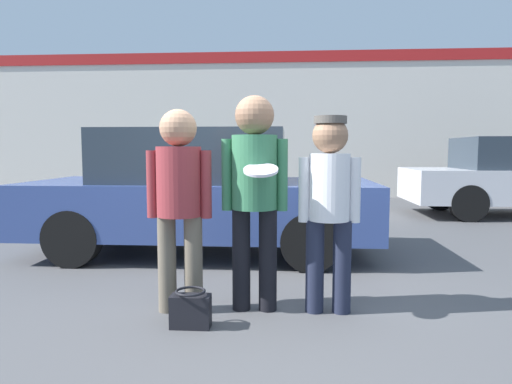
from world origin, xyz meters
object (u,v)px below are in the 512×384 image
parked_car_near (201,192)px  shrub (197,180)px  person_left (179,193)px  handbag (191,309)px  person_middle_with_frisbee (255,182)px  person_right (329,198)px

parked_car_near → shrub: 6.72m
person_left → handbag: size_ratio=5.52×
handbag → shrub: bearing=101.1°
person_middle_with_frisbee → parked_car_near: person_middle_with_frisbee is taller
shrub → parked_car_near: bearing=-78.1°
shrub → person_middle_with_frisbee: bearing=-75.5°
person_left → parked_car_near: person_left is taller
person_middle_with_frisbee → shrub: size_ratio=1.74×
person_left → parked_car_near: 2.22m
parked_car_near → handbag: (0.41, -2.54, -0.65)m
person_left → person_right: (1.21, 0.07, -0.04)m
person_middle_with_frisbee → person_left: bearing=-172.6°
person_middle_with_frisbee → person_right: person_middle_with_frisbee is taller
person_middle_with_frisbee → parked_car_near: 2.30m
shrub → handbag: bearing=-78.9°
person_middle_with_frisbee → person_right: bearing=-1.0°
person_right → parked_car_near: 2.59m
parked_car_near → person_left: bearing=-83.5°
shrub → handbag: shrub is taller
person_middle_with_frisbee → parked_car_near: bearing=112.1°
person_left → person_right: bearing=3.3°
parked_car_near → handbag: parked_car_near is taller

